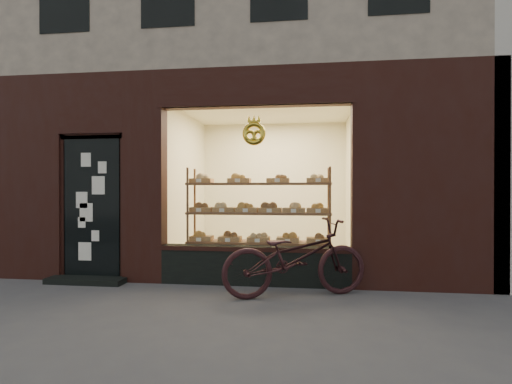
# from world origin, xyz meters

# --- Properties ---
(ground) EXTENTS (90.00, 90.00, 0.00)m
(ground) POSITION_xyz_m (0.00, 0.00, 0.00)
(ground) COLOR #454548
(bakery_building) EXTENTS (7.20, 7.28, 9.00)m
(bakery_building) POSITION_xyz_m (0.04, 5.29, 5.58)
(bakery_building) COLOR black
(bakery_building) RESTS_ON ground
(display_shelf) EXTENTS (2.20, 0.45, 1.70)m
(display_shelf) POSITION_xyz_m (0.45, 2.55, 0.87)
(display_shelf) COLOR brown
(display_shelf) RESTS_ON ground
(bicycle) EXTENTS (2.00, 1.25, 0.99)m
(bicycle) POSITION_xyz_m (1.04, 1.57, 0.50)
(bicycle) COLOR black
(bicycle) RESTS_ON ground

